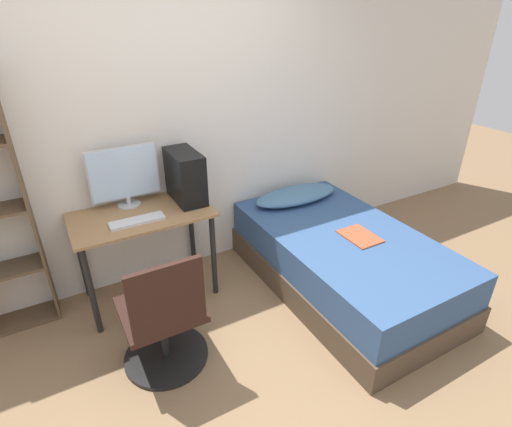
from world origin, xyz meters
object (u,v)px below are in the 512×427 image
at_px(bed, 342,260).
at_px(pc_tower, 185,176).
at_px(office_chair, 164,325).
at_px(monitor, 125,175).
at_px(keyboard, 137,221).

relative_size(bed, pc_tower, 4.66).
bearing_deg(office_chair, bed, 3.87).
distance_m(office_chair, bed, 1.59).
bearing_deg(office_chair, pc_tower, 59.07).
distance_m(monitor, pc_tower, 0.46).
xyz_separation_m(office_chair, keyboard, (0.06, 0.67, 0.43)).
xyz_separation_m(office_chair, bed, (1.58, 0.11, -0.09)).
height_order(office_chair, pc_tower, pc_tower).
bearing_deg(keyboard, bed, -20.28).
relative_size(office_chair, keyboard, 2.29).
bearing_deg(pc_tower, bed, -35.05).
xyz_separation_m(bed, pc_tower, (-1.07, 0.75, 0.71)).
relative_size(monitor, keyboard, 1.35).
xyz_separation_m(keyboard, pc_tower, (0.46, 0.19, 0.19)).
height_order(monitor, pc_tower, monitor).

